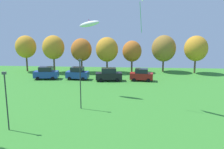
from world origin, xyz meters
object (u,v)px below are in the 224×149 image
Objects in this scene: treeline_tree_4 at (132,51)px; parked_car_second_from_left at (77,73)px; parked_car_third_from_left at (109,75)px; treeline_tree_0 at (26,47)px; kite_flying_0 at (89,24)px; parked_car_leftmost at (46,73)px; treeline_tree_6 at (196,49)px; light_post_0 at (80,81)px; light_post_1 at (6,97)px; treeline_tree_1 at (53,47)px; treeline_tree_5 at (164,48)px; treeline_tree_3 at (107,50)px; treeline_tree_2 at (81,50)px; parked_car_rightmost_in_row at (141,75)px.

parked_car_second_from_left is at bearing -140.08° from treeline_tree_4.
treeline_tree_0 is (-19.00, 8.38, 4.26)m from parked_car_third_from_left.
kite_flying_0 reaches higher than treeline_tree_4.
parked_car_leftmost is 0.68× the size of treeline_tree_4.
treeline_tree_6 reaches higher than treeline_tree_4.
light_post_1 is (-5.51, -6.50, -0.18)m from light_post_0.
kite_flying_0 reaches higher than treeline_tree_0.
treeline_tree_0 is at bearing 172.02° from treeline_tree_1.
parked_car_leftmost is at bearing -157.07° from treeline_tree_5.
light_post_0 is at bearing -64.60° from parked_car_leftmost.
light_post_0 is 23.87m from treeline_tree_3.
treeline_tree_6 is at bearing 0.92° from treeline_tree_0.
parked_car_third_from_left is 20.14m from treeline_tree_6.
treeline_tree_4 is at bearing 21.68° from parked_car_leftmost.
treeline_tree_1 is at bearing -175.19° from treeline_tree_2.
light_post_1 is at bearing -80.12° from treeline_tree_1.
light_post_1 is (-1.47, -22.64, 2.02)m from parked_car_second_from_left.
parked_car_rightmost_in_row is at bearing 59.18° from light_post_1.
parked_car_second_from_left is 16.78m from light_post_0.
light_post_0 is 31.24m from treeline_tree_6.
treeline_tree_0 is 23.23m from treeline_tree_4.
treeline_tree_0 reaches higher than treeline_tree_4.
parked_car_second_from_left is at bearing -122.01° from treeline_tree_3.
parked_car_third_from_left is at bearing 78.24° from kite_flying_0.
kite_flying_0 reaches higher than parked_car_second_from_left.
parked_car_rightmost_in_row is 0.53× the size of treeline_tree_5.
light_post_0 is at bearing -110.75° from parked_car_rightmost_in_row.
treeline_tree_3 is 18.71m from treeline_tree_6.
light_post_1 is (-13.34, -22.36, 2.07)m from parked_car_rightmost_in_row.
treeline_tree_3 is (5.46, 0.43, 0.06)m from treeline_tree_2.
treeline_tree_4 is 0.86× the size of treeline_tree_6.
treeline_tree_0 is (-7.14, 7.81, 4.26)m from parked_car_leftmost.
treeline_tree_1 is at bearing 141.26° from parked_car_third_from_left.
light_post_0 is 0.74× the size of treeline_tree_5.
light_post_0 is at bearing -54.28° from treeline_tree_0.
light_post_1 is at bearing -119.86° from treeline_tree_5.
treeline_tree_3 is (10.73, 7.83, 3.79)m from parked_car_leftmost.
treeline_tree_5 is (12.96, 25.68, 1.75)m from light_post_0.
treeline_tree_5 is at bearing 55.99° from kite_flying_0.
parked_car_leftmost reaches higher than parked_car_second_from_left.
treeline_tree_0 is (-13.07, 7.65, 4.27)m from parked_car_second_from_left.
parked_car_second_from_left is at bearing -150.70° from treeline_tree_5.
treeline_tree_0 is at bearing 134.85° from kite_flying_0.
treeline_tree_4 is at bearing 76.11° from light_post_0.
parked_car_second_from_left is at bearing -30.35° from treeline_tree_0.
treeline_tree_4 reaches higher than light_post_1.
parked_car_rightmost_in_row is 0.56× the size of treeline_tree_3.
light_post_1 reaches higher than parked_car_second_from_left.
treeline_tree_5 is (17.00, 9.54, 3.95)m from parked_car_second_from_left.
treeline_tree_4 is at bearing 6.51° from treeline_tree_2.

